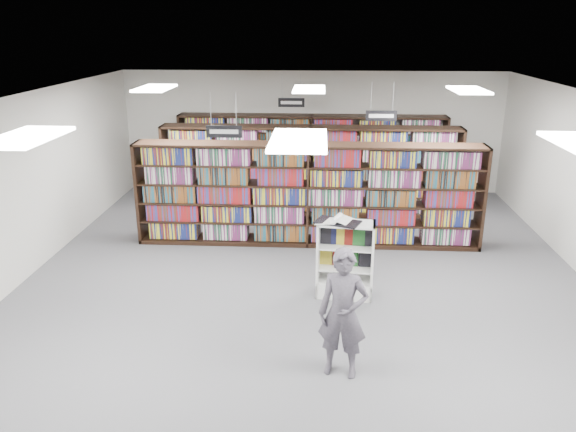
# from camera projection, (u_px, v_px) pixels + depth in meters

# --- Properties ---
(floor) EXTENTS (12.00, 12.00, 0.00)m
(floor) POSITION_uv_depth(u_px,v_px,m) (304.00, 285.00, 9.85)
(floor) COLOR #55555A
(floor) RESTS_ON ground
(ceiling) EXTENTS (10.00, 12.00, 0.10)m
(ceiling) POSITION_uv_depth(u_px,v_px,m) (306.00, 100.00, 8.81)
(ceiling) COLOR white
(ceiling) RESTS_ON wall_back
(wall_back) EXTENTS (10.00, 0.10, 3.20)m
(wall_back) POSITION_uv_depth(u_px,v_px,m) (312.00, 132.00, 15.00)
(wall_back) COLOR silver
(wall_back) RESTS_ON ground
(wall_left) EXTENTS (0.10, 12.00, 3.20)m
(wall_left) POSITION_uv_depth(u_px,v_px,m) (14.00, 193.00, 9.61)
(wall_left) COLOR silver
(wall_left) RESTS_ON ground
(bookshelf_row_near) EXTENTS (7.00, 0.60, 2.10)m
(bookshelf_row_near) POSITION_uv_depth(u_px,v_px,m) (308.00, 195.00, 11.40)
(bookshelf_row_near) COLOR black
(bookshelf_row_near) RESTS_ON floor
(bookshelf_row_mid) EXTENTS (7.00, 0.60, 2.10)m
(bookshelf_row_mid) POSITION_uv_depth(u_px,v_px,m) (310.00, 171.00, 13.29)
(bookshelf_row_mid) COLOR black
(bookshelf_row_mid) RESTS_ON floor
(bookshelf_row_far) EXTENTS (7.00, 0.60, 2.10)m
(bookshelf_row_far) POSITION_uv_depth(u_px,v_px,m) (311.00, 155.00, 14.89)
(bookshelf_row_far) COLOR black
(bookshelf_row_far) RESTS_ON floor
(aisle_sign_left) EXTENTS (0.65, 0.02, 0.80)m
(aisle_sign_left) POSITION_uv_depth(u_px,v_px,m) (224.00, 130.00, 10.06)
(aisle_sign_left) COLOR #B2B2B7
(aisle_sign_left) RESTS_ON ceiling
(aisle_sign_right) EXTENTS (0.65, 0.02, 0.80)m
(aisle_sign_right) POSITION_uv_depth(u_px,v_px,m) (381.00, 115.00, 11.78)
(aisle_sign_right) COLOR #B2B2B7
(aisle_sign_right) RESTS_ON ceiling
(aisle_sign_center) EXTENTS (0.65, 0.02, 0.80)m
(aisle_sign_center) POSITION_uv_depth(u_px,v_px,m) (291.00, 102.00, 13.78)
(aisle_sign_center) COLOR #B2B2B7
(aisle_sign_center) RESTS_ON ceiling
(troffer_front_left) EXTENTS (0.60, 1.20, 0.04)m
(troffer_front_left) POSITION_uv_depth(u_px,v_px,m) (26.00, 137.00, 6.16)
(troffer_front_left) COLOR white
(troffer_front_left) RESTS_ON ceiling
(troffer_front_center) EXTENTS (0.60, 1.20, 0.04)m
(troffer_front_center) POSITION_uv_depth(u_px,v_px,m) (299.00, 140.00, 5.99)
(troffer_front_center) COLOR white
(troffer_front_center) RESTS_ON ceiling
(troffer_back_left) EXTENTS (0.60, 1.20, 0.04)m
(troffer_back_left) POSITION_uv_depth(u_px,v_px,m) (155.00, 88.00, 10.88)
(troffer_back_left) COLOR white
(troffer_back_left) RESTS_ON ceiling
(troffer_back_center) EXTENTS (0.60, 1.20, 0.04)m
(troffer_back_center) POSITION_uv_depth(u_px,v_px,m) (309.00, 89.00, 10.72)
(troffer_back_center) COLOR white
(troffer_back_center) RESTS_ON ceiling
(troffer_back_right) EXTENTS (0.60, 1.20, 0.04)m
(troffer_back_right) POSITION_uv_depth(u_px,v_px,m) (469.00, 90.00, 10.55)
(troffer_back_right) COLOR white
(troffer_back_right) RESTS_ON ceiling
(endcap_display) EXTENTS (0.97, 0.55, 1.30)m
(endcap_display) POSITION_uv_depth(u_px,v_px,m) (345.00, 269.00, 9.37)
(endcap_display) COLOR silver
(endcap_display) RESTS_ON floor
(open_book) EXTENTS (0.81, 0.64, 0.13)m
(open_book) POSITION_uv_depth(u_px,v_px,m) (337.00, 221.00, 9.05)
(open_book) COLOR black
(open_book) RESTS_ON endcap_display
(shopper) EXTENTS (0.70, 0.53, 1.74)m
(shopper) POSITION_uv_depth(u_px,v_px,m) (343.00, 314.00, 7.09)
(shopper) COLOR #534E59
(shopper) RESTS_ON floor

